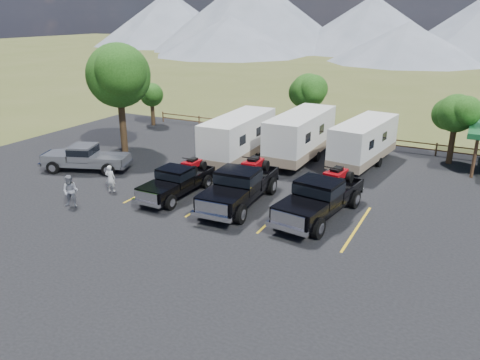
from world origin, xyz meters
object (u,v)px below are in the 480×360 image
at_px(rig_center, 240,185).
at_px(rig_right, 321,196).
at_px(tree_big_nw, 118,75).
at_px(rig_left, 178,180).
at_px(pickup_silver, 86,158).
at_px(person_b, 71,191).
at_px(trailer_left, 238,138).
at_px(trailer_right, 364,143).
at_px(trailer_center, 301,136).
at_px(person_a, 110,178).

distance_m(rig_center, rig_right, 4.32).
bearing_deg(tree_big_nw, rig_left, -32.43).
xyz_separation_m(pickup_silver, person_b, (3.68, -4.82, -0.02)).
height_order(trailer_left, trailer_right, trailer_left).
relative_size(tree_big_nw, trailer_right, 0.89).
bearing_deg(trailer_right, person_b, -122.91).
height_order(trailer_left, trailer_center, trailer_center).
xyz_separation_m(rig_left, trailer_center, (3.75, 9.34, 0.83)).
distance_m(trailer_right, pickup_silver, 18.21).
bearing_deg(person_b, trailer_right, 27.55).
relative_size(trailer_left, person_b, 5.30).
xyz_separation_m(trailer_center, person_a, (-7.48, -10.67, -0.93)).
bearing_deg(pickup_silver, tree_big_nw, 168.88).
height_order(trailer_left, pickup_silver, trailer_left).
xyz_separation_m(trailer_right, person_b, (-11.93, -14.17, -0.72)).
distance_m(tree_big_nw, trailer_left, 9.63).
height_order(trailer_left, person_b, trailer_left).
xyz_separation_m(trailer_left, trailer_center, (3.58, 2.34, 0.05)).
height_order(tree_big_nw, pickup_silver, tree_big_nw).
bearing_deg(tree_big_nw, person_b, -64.63).
distance_m(tree_big_nw, person_b, 11.40).
height_order(rig_left, trailer_right, trailer_right).
bearing_deg(trailer_left, trailer_center, 31.38).
height_order(person_a, person_b, person_b).
distance_m(rig_left, person_a, 3.96).
relative_size(trailer_right, person_a, 5.56).
height_order(rig_right, trailer_left, trailer_left).
relative_size(rig_left, trailer_right, 0.64).
bearing_deg(trailer_center, trailer_right, 12.15).
bearing_deg(trailer_left, person_a, -116.92).
bearing_deg(trailer_right, rig_right, -82.12).
height_order(pickup_silver, person_a, pickup_silver).
relative_size(rig_center, person_b, 3.93).
distance_m(rig_left, rig_right, 8.05).
relative_size(rig_left, person_b, 3.22).
height_order(trailer_center, pickup_silver, trailer_center).
height_order(trailer_left, person_a, trailer_left).
bearing_deg(trailer_center, person_a, -124.37).
xyz_separation_m(trailer_left, person_b, (-4.22, -10.99, -0.81)).
bearing_deg(rig_center, trailer_left, 115.18).
xyz_separation_m(tree_big_nw, rig_center, (12.19, -4.92, -4.48)).
bearing_deg(tree_big_nw, trailer_right, 16.28).
bearing_deg(tree_big_nw, trailer_left, 10.46).
bearing_deg(pickup_silver, person_a, 40.86).
xyz_separation_m(rig_center, trailer_left, (-3.52, 6.52, 0.60)).
bearing_deg(person_b, pickup_silver, 104.98).
xyz_separation_m(rig_center, person_a, (-7.42, -1.81, -0.29)).
bearing_deg(tree_big_nw, rig_center, -21.99).
xyz_separation_m(rig_left, trailer_left, (0.17, 7.00, 0.78)).
relative_size(rig_center, trailer_left, 0.74).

